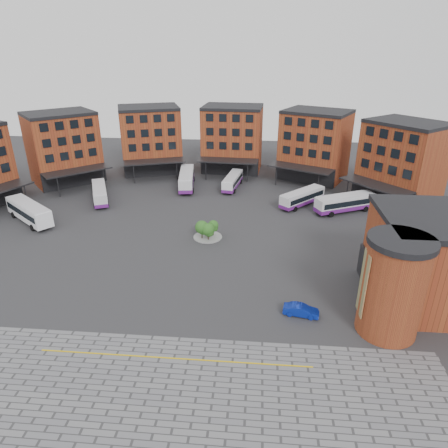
# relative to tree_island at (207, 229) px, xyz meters

# --- Properties ---
(ground) EXTENTS (160.00, 160.00, 0.00)m
(ground) POSITION_rel_tree_island_xyz_m (-1.96, -11.50, -1.61)
(ground) COLOR #28282B
(ground) RESTS_ON ground
(paving_zone) EXTENTS (50.00, 22.00, 0.02)m
(paving_zone) POSITION_rel_tree_island_xyz_m (0.04, -33.50, -1.60)
(paving_zone) COLOR slate
(paving_zone) RESTS_ON ground
(yellow_line) EXTENTS (26.00, 0.15, 0.02)m
(yellow_line) POSITION_rel_tree_island_xyz_m (0.04, -25.50, -1.58)
(yellow_line) COLOR gold
(yellow_line) RESTS_ON paving_zone
(main_building) EXTENTS (94.14, 42.48, 14.60)m
(main_building) POSITION_rel_tree_island_xyz_m (-6.73, 26.75, 5.62)
(main_building) COLOR brown
(main_building) RESTS_ON ground
(east_building) EXTENTS (17.40, 15.40, 10.60)m
(east_building) POSITION_rel_tree_island_xyz_m (26.74, -14.56, 3.69)
(east_building) COLOR brown
(east_building) RESTS_ON ground
(tree_island) EXTENTS (4.40, 4.40, 2.96)m
(tree_island) POSITION_rel_tree_island_xyz_m (0.00, 0.00, 0.00)
(tree_island) COLOR gray
(tree_island) RESTS_ON ground
(bus_a) EXTENTS (10.93, 9.42, 3.34)m
(bus_a) POSITION_rel_tree_island_xyz_m (-30.12, 3.79, 0.37)
(bus_a) COLOR white
(bus_a) RESTS_ON ground
(bus_b) EXTENTS (6.26, 10.45, 2.91)m
(bus_b) POSITION_rel_tree_island_xyz_m (-22.06, 14.20, -0.03)
(bus_b) COLOR silver
(bus_b) RESTS_ON ground
(bus_c) EXTENTS (4.18, 12.03, 3.32)m
(bus_c) POSITION_rel_tree_island_xyz_m (-7.17, 23.53, 0.19)
(bus_c) COLOR silver
(bus_c) RESTS_ON ground
(bus_d) EXTENTS (3.78, 10.02, 2.76)m
(bus_d) POSITION_rel_tree_island_xyz_m (2.30, 23.86, -0.11)
(bus_d) COLOR white
(bus_d) RESTS_ON ground
(bus_e) EXTENTS (8.78, 8.96, 2.87)m
(bus_e) POSITION_rel_tree_island_xyz_m (15.65, 15.24, -0.05)
(bus_e) COLOR silver
(bus_e) RESTS_ON ground
(bus_f) EXTENTS (11.21, 7.11, 3.15)m
(bus_f) POSITION_rel_tree_island_xyz_m (22.86, 12.74, 0.10)
(bus_f) COLOR white
(bus_f) RESTS_ON ground
(blue_car) EXTENTS (4.05, 1.99, 1.28)m
(blue_car) POSITION_rel_tree_island_xyz_m (12.57, -17.77, -0.97)
(blue_car) COLOR #0B2197
(blue_car) RESTS_ON ground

